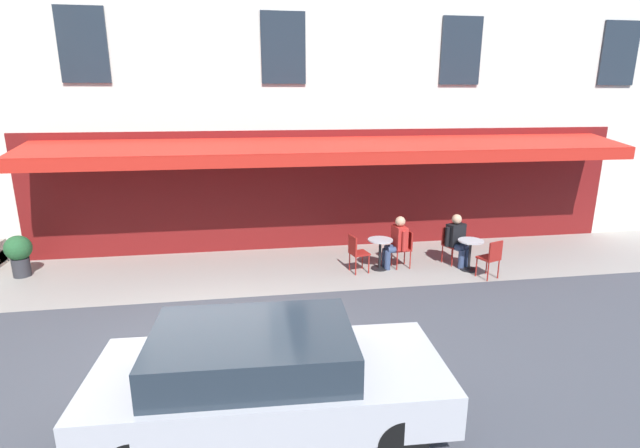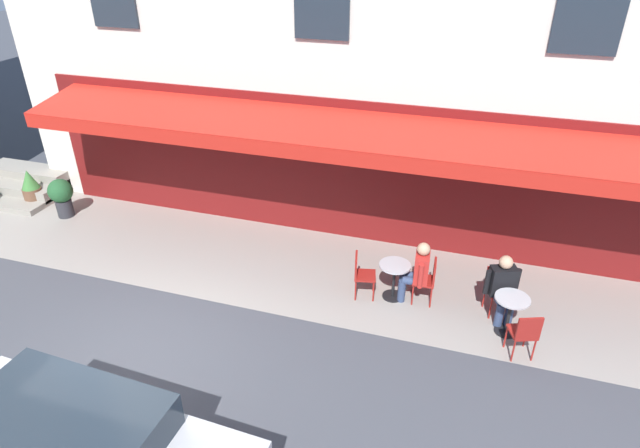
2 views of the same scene
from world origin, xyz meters
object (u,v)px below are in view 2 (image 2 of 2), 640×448
Objects in this scene: cafe_table_mid_terrace at (394,276)px; potted_plant_under_sign at (61,195)px; seated_patron_in_black at (503,286)px; cafe_chair_red_under_awning at (497,286)px; cafe_chair_red_back_row at (525,332)px; potted_plant_entrance_right at (31,187)px; cafe_chair_red_kerbside at (428,278)px; seated_companion_in_red at (417,270)px; cafe_table_near_entrance at (510,310)px; cafe_chair_red_near_door at (361,272)px.

potted_plant_under_sign reaches higher than cafe_table_mid_terrace.
cafe_chair_red_under_awning is at bearing -68.44° from seated_patron_in_black.
potted_plant_entrance_right is at bearing -10.31° from cafe_chair_red_back_row.
potted_plant_entrance_right is (10.22, -1.12, -0.10)m from cafe_chair_red_kerbside.
cafe_table_mid_terrace is 0.77× the size of potted_plant_under_sign.
cafe_chair_red_kerbside is 9.00m from potted_plant_under_sign.
seated_companion_in_red reaches higher than potted_plant_under_sign.
cafe_chair_red_under_awning is at bearing -174.24° from seated_companion_in_red.
seated_patron_in_black is 1.53m from seated_companion_in_red.
cafe_table_near_entrance is 0.63m from cafe_chair_red_under_awning.
cafe_chair_red_under_awning is 10.23m from potted_plant_under_sign.
seated_companion_in_red is (-1.03, -0.17, 0.14)m from cafe_chair_red_near_door.
potted_plant_under_sign is at bearing -6.81° from cafe_table_near_entrance.
potted_plant_under_sign is (8.96, -0.79, 0.02)m from cafe_chair_red_kerbside.
seated_companion_in_red is (0.21, 0.02, 0.14)m from cafe_chair_red_kerbside.
seated_companion_in_red is at bearing 173.54° from potted_plant_entrance_right.
seated_companion_in_red is (1.53, -0.05, 0.00)m from seated_patron_in_black.
potted_plant_under_sign reaches higher than cafe_chair_red_kerbside.
cafe_chair_red_under_awning is at bearing -174.52° from cafe_table_mid_terrace.
cafe_chair_red_near_door is 9.07m from potted_plant_entrance_right.
seated_patron_in_black reaches higher than cafe_chair_red_back_row.
seated_companion_in_red is at bearing 5.76° from cafe_chair_red_under_awning.
cafe_chair_red_near_door is 2.57m from seated_patron_in_black.
potted_plant_under_sign is at bearing -3.69° from cafe_chair_red_under_awning.
potted_plant_entrance_right is at bearing -7.67° from cafe_table_near_entrance.
potted_plant_under_sign is (10.28, -0.86, -0.12)m from seated_patron_in_black.
potted_plant_entrance_right is at bearing -4.92° from cafe_chair_red_under_awning.
cafe_chair_red_kerbside is 1.33m from seated_patron_in_black.
cafe_chair_red_near_door is at bearing 8.53° from cafe_chair_red_kerbside.
cafe_chair_red_back_row is 12.11m from potted_plant_entrance_right.
cafe_chair_red_back_row is 0.98× the size of potted_plant_entrance_right.
seated_companion_in_red is at bearing 4.54° from cafe_chair_red_kerbside.
cafe_chair_red_back_row is at bearing 110.48° from cafe_table_near_entrance.
cafe_chair_red_kerbside is at bearing 174.98° from potted_plant_under_sign.
cafe_table_near_entrance is at bearing 173.19° from potted_plant_under_sign.
cafe_table_mid_terrace is at bearing 5.48° from cafe_chair_red_under_awning.
seated_patron_in_black reaches higher than cafe_chair_red_kerbside.
cafe_table_near_entrance is 10.51m from potted_plant_under_sign.
cafe_chair_red_back_row reaches higher than cafe_table_near_entrance.
cafe_chair_red_back_row is at bearing 110.91° from seated_patron_in_black.
seated_patron_in_black reaches higher than potted_plant_under_sign.
seated_companion_in_red is at bearing -28.46° from cafe_chair_red_back_row.
cafe_chair_red_near_door is 1.06m from seated_companion_in_red.
seated_patron_in_black is at bearing -68.44° from cafe_table_near_entrance.
potted_plant_entrance_right reaches higher than cafe_table_mid_terrace.
cafe_table_mid_terrace is 0.81× the size of potted_plant_entrance_right.
cafe_table_near_entrance is 0.58× the size of seated_companion_in_red.
seated_companion_in_red is 10.07m from potted_plant_entrance_right.
seated_companion_in_red reaches higher than cafe_table_near_entrance.
cafe_table_mid_terrace is 0.63m from cafe_chair_red_near_door.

